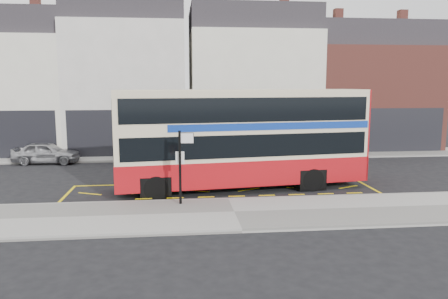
{
  "coord_description": "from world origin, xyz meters",
  "views": [
    {
      "loc": [
        -2.08,
        -17.93,
        4.87
      ],
      "look_at": [
        0.08,
        2.0,
        1.85
      ],
      "focal_mm": 35.0,
      "sensor_mm": 36.0,
      "label": 1
    }
  ],
  "objects": [
    {
      "name": "far_pavement",
      "position": [
        0.0,
        11.0,
        0.07
      ],
      "size": [
        50.0,
        3.0,
        0.15
      ],
      "primitive_type": "cube",
      "color": "#9F9D97",
      "rests_on": "ground"
    },
    {
      "name": "kerb",
      "position": [
        0.0,
        -0.38,
        0.07
      ],
      "size": [
        40.0,
        0.15,
        0.15
      ],
      "primitive_type": "cube",
      "color": "gray",
      "rests_on": "ground"
    },
    {
      "name": "double_decker_bus",
      "position": [
        0.93,
        1.88,
        2.43
      ],
      "size": [
        11.79,
        4.05,
        4.61
      ],
      "rotation": [
        0.0,
        0.0,
        0.12
      ],
      "color": "beige",
      "rests_on": "ground"
    },
    {
      "name": "car_white",
      "position": [
        7.31,
        9.6,
        0.71
      ],
      "size": [
        5.29,
        3.52,
        1.42
      ],
      "primitive_type": "imported",
      "rotation": [
        0.0,
        0.0,
        1.91
      ],
      "color": "silver",
      "rests_on": "ground"
    },
    {
      "name": "street_tree_right",
      "position": [
        4.88,
        12.3,
        3.66
      ],
      "size": [
        2.49,
        2.49,
        5.37
      ],
      "color": "black",
      "rests_on": "ground"
    },
    {
      "name": "road_markings",
      "position": [
        0.0,
        1.6,
        0.01
      ],
      "size": [
        14.0,
        3.4,
        0.01
      ],
      "primitive_type": null,
      "color": "yellow",
      "rests_on": "ground"
    },
    {
      "name": "terrace_right",
      "position": [
        12.5,
        14.99,
        4.57
      ],
      "size": [
        9.0,
        8.01,
        10.3
      ],
      "color": "brown",
      "rests_on": "ground"
    },
    {
      "name": "terrace_far_left",
      "position": [
        -13.5,
        14.99,
        4.82
      ],
      "size": [
        8.0,
        8.01,
        10.8
      ],
      "color": "white",
      "rests_on": "ground"
    },
    {
      "name": "car_grey",
      "position": [
        -3.82,
        9.61,
        0.67
      ],
      "size": [
        4.31,
        2.38,
        1.35
      ],
      "primitive_type": "imported",
      "rotation": [
        0.0,
        0.0,
        1.82
      ],
      "color": "#404248",
      "rests_on": "ground"
    },
    {
      "name": "car_silver",
      "position": [
        -10.11,
        9.61,
        0.67
      ],
      "size": [
        4.04,
        1.81,
        1.35
      ],
      "primitive_type": "imported",
      "rotation": [
        0.0,
        0.0,
        1.51
      ],
      "color": "#A6A7AB",
      "rests_on": "ground"
    },
    {
      "name": "pavement",
      "position": [
        0.0,
        -2.3,
        0.07
      ],
      "size": [
        40.0,
        4.0,
        0.15
      ],
      "primitive_type": "cube",
      "color": "#9F9D97",
      "rests_on": "ground"
    },
    {
      "name": "terrace_green_shop",
      "position": [
        3.5,
        14.99,
        5.07
      ],
      "size": [
        9.0,
        8.01,
        11.3
      ],
      "color": "white",
      "rests_on": "ground"
    },
    {
      "name": "bus_stop_post",
      "position": [
        -1.92,
        -0.99,
        1.91
      ],
      "size": [
        0.72,
        0.13,
        2.92
      ],
      "rotation": [
        0.0,
        0.0,
        -0.05
      ],
      "color": "black",
      "rests_on": "pavement"
    },
    {
      "name": "ground",
      "position": [
        0.0,
        0.0,
        0.0
      ],
      "size": [
        120.0,
        120.0,
        0.0
      ],
      "primitive_type": "plane",
      "color": "black",
      "rests_on": "ground"
    },
    {
      "name": "terrace_left",
      "position": [
        -5.5,
        14.99,
        5.32
      ],
      "size": [
        8.0,
        8.01,
        11.8
      ],
      "color": "beige",
      "rests_on": "ground"
    }
  ]
}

